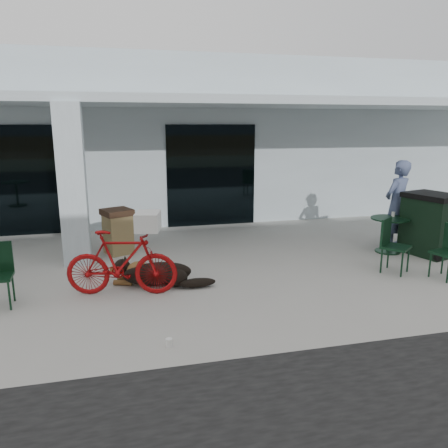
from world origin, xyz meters
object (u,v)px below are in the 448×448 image
object	(u,v)px
dog	(157,272)
trash_receptacle	(118,231)
cafe_chair_far_b	(447,252)
wheeled_bin	(430,224)
cafe_chair_far_a	(396,246)
person	(397,204)
cafe_table_far	(389,235)
bicycle	(122,263)

from	to	relation	value
dog	trash_receptacle	world-z (taller)	trash_receptacle
cafe_chair_far_b	wheeled_bin	bearing A→B (deg)	136.73
cafe_chair_far_a	person	world-z (taller)	person
cafe_chair_far_a	cafe_chair_far_b	size ratio (longest dim) A/B	1.04
cafe_table_far	person	distance (m)	0.81
cafe_chair_far_a	person	bearing A→B (deg)	18.15
bicycle	cafe_chair_far_b	size ratio (longest dim) A/B	1.84
dog	person	bearing A→B (deg)	30.70
cafe_chair_far_a	trash_receptacle	xyz separation A→B (m)	(-5.02, 2.49, -0.03)
bicycle	cafe_chair_far_a	size ratio (longest dim) A/B	1.77
bicycle	cafe_chair_far_b	world-z (taller)	bicycle
cafe_chair_far_a	wheeled_bin	size ratio (longest dim) A/B	0.78
cafe_table_far	trash_receptacle	size ratio (longest dim) A/B	0.84
wheeled_bin	cafe_table_far	bearing A→B (deg)	140.92
cafe_chair_far_b	person	bearing A→B (deg)	154.23
cafe_table_far	cafe_chair_far_b	distance (m)	1.70
dog	trash_receptacle	bearing A→B (deg)	125.36
person	trash_receptacle	bearing A→B (deg)	-32.25
cafe_chair_far_a	cafe_chair_far_b	xyz separation A→B (m)	(0.69, -0.50, -0.02)
person	cafe_table_far	bearing A→B (deg)	19.77
trash_receptacle	wheeled_bin	xyz separation A→B (m)	(6.44, -1.60, 0.17)
bicycle	cafe_table_far	xyz separation A→B (m)	(5.63, 1.11, -0.16)
cafe_table_far	cafe_chair_far_a	distance (m)	1.38
trash_receptacle	bicycle	bearing A→B (deg)	-88.74
dog	cafe_table_far	distance (m)	5.11
cafe_chair_far_b	person	distance (m)	2.17
dog	wheeled_bin	size ratio (longest dim) A/B	1.04
bicycle	cafe_table_far	size ratio (longest dim) A/B	2.22
dog	person	world-z (taller)	person
dog	cafe_chair_far_a	size ratio (longest dim) A/B	1.34
bicycle	cafe_chair_far_a	world-z (taller)	bicycle
cafe_chair_far_a	cafe_chair_far_b	world-z (taller)	cafe_chair_far_a
dog	cafe_chair_far_a	distance (m)	4.40
cafe_chair_far_a	dog	bearing A→B (deg)	137.07
dog	bicycle	bearing A→B (deg)	-134.72
person	cafe_chair_far_a	bearing A→B (deg)	32.22
bicycle	trash_receptacle	size ratio (longest dim) A/B	1.86
trash_receptacle	person	bearing A→B (deg)	-8.48
cafe_chair_far_a	person	xyz separation A→B (m)	(1.07, 1.58, 0.47)
person	trash_receptacle	world-z (taller)	person
trash_receptacle	wheeled_bin	size ratio (longest dim) A/B	0.74
bicycle	cafe_chair_far_b	bearing A→B (deg)	-83.58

